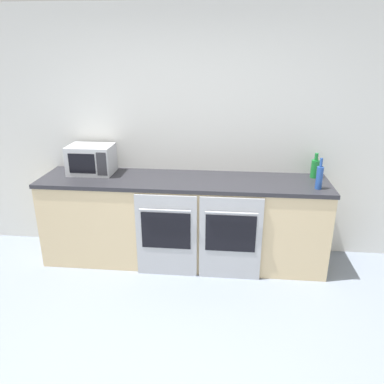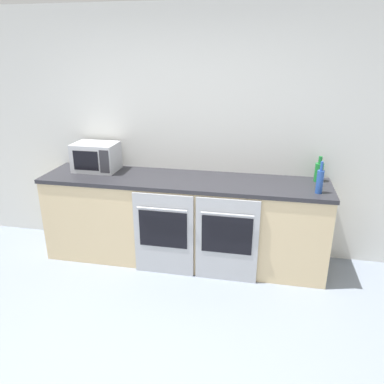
% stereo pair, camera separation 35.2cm
% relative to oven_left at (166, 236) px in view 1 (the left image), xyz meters
% --- Properties ---
extents(wall_back, '(10.00, 0.06, 2.60)m').
position_rel_oven_left_xyz_m(wall_back, '(0.13, 0.69, 0.86)').
color(wall_back, silver).
rests_on(wall_back, ground_plane).
extents(counter_back, '(2.94, 0.66, 0.92)m').
position_rel_oven_left_xyz_m(counter_back, '(0.13, 0.34, 0.02)').
color(counter_back, '#D1B789').
rests_on(counter_back, ground_plane).
extents(oven_left, '(0.60, 0.06, 0.87)m').
position_rel_oven_left_xyz_m(oven_left, '(0.00, 0.00, 0.00)').
color(oven_left, '#A8AAAF').
rests_on(oven_left, ground_plane).
extents(oven_right, '(0.60, 0.06, 0.87)m').
position_rel_oven_left_xyz_m(oven_right, '(0.63, 0.00, 0.00)').
color(oven_right, '#A8AAAF').
rests_on(oven_right, ground_plane).
extents(microwave, '(0.46, 0.33, 0.30)m').
position_rel_oven_left_xyz_m(microwave, '(-0.86, 0.44, 0.63)').
color(microwave, '#B7BABF').
rests_on(microwave, counter_back).
extents(bottle_green, '(0.09, 0.09, 0.26)m').
position_rel_oven_left_xyz_m(bottle_green, '(1.47, 0.52, 0.58)').
color(bottle_green, '#19722D').
rests_on(bottle_green, counter_back).
extents(bottle_blue, '(0.06, 0.06, 0.30)m').
position_rel_oven_left_xyz_m(bottle_blue, '(1.44, 0.17, 0.60)').
color(bottle_blue, '#234793').
rests_on(bottle_blue, counter_back).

